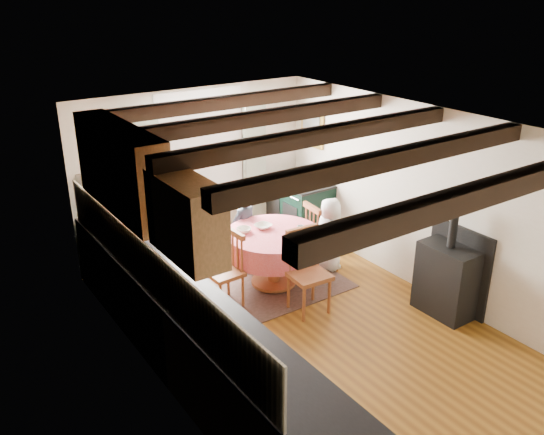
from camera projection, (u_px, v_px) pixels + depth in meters
floor at (311, 331)px, 6.62m from camera, size 3.60×5.50×0.00m
ceiling at (317, 127)px, 5.70m from camera, size 3.60×5.50×0.00m
wall_back at (196, 172)px, 8.26m from camera, size 3.60×0.00×2.40m
wall_left at (159, 283)px, 5.22m from camera, size 0.00×5.50×2.40m
wall_right at (428, 203)px, 7.10m from camera, size 0.00×5.50×2.40m
beam_a at (487, 192)px, 4.21m from camera, size 3.60×0.16×0.16m
beam_b at (389, 160)px, 4.98m from camera, size 3.60×0.16×0.16m
beam_c at (317, 136)px, 5.74m from camera, size 3.60×0.16×0.16m
beam_d at (262, 118)px, 6.50m from camera, size 3.60×0.16×0.16m
beam_e at (218, 103)px, 7.26m from camera, size 3.60×0.16×0.16m
splash_left at (148, 270)px, 5.46m from camera, size 0.02×4.50×0.55m
splash_back at (130, 185)px, 7.72m from camera, size 1.40×0.02×0.55m
base_cabinet_left at (193, 342)px, 5.67m from camera, size 0.60×5.30×0.88m
base_cabinet_back at (140, 244)px, 7.77m from camera, size 1.30×0.60×0.88m
worktop_left at (192, 301)px, 5.50m from camera, size 0.64×5.30×0.04m
worktop_back at (137, 213)px, 7.58m from camera, size 1.30×0.64×0.04m
wall_cabinet_glass at (121, 168)px, 5.94m from camera, size 0.34×1.80×0.90m
wall_cabinet_solid at (186, 218)px, 4.81m from camera, size 0.34×0.90×0.70m
window_frame at (201, 144)px, 8.14m from camera, size 1.34×0.03×1.54m
window_pane at (201, 144)px, 8.15m from camera, size 1.20×0.01×1.40m
curtain_left at (150, 190)px, 7.83m from camera, size 0.35×0.10×2.10m
curtain_right at (255, 169)px, 8.72m from camera, size 0.35×0.10×2.10m
curtain_rod at (202, 103)px, 7.85m from camera, size 2.00×0.03×0.03m
wall_picture at (312, 127)px, 8.65m from camera, size 0.04×0.50×0.60m
wall_plate at (257, 128)px, 8.59m from camera, size 0.30×0.02×0.30m
rug at (274, 284)px, 7.64m from camera, size 1.80×1.40×0.01m
dining_table at (274, 259)px, 7.50m from camera, size 1.25×1.25×0.75m
chair_near at (309, 272)px, 6.83m from camera, size 0.48×0.50×1.05m
chair_left at (224, 270)px, 6.98m from camera, size 0.45×0.43×0.97m
chair_right at (322, 236)px, 7.89m from camera, size 0.49×0.47×0.98m
aga_range at (299, 209)px, 8.89m from camera, size 0.66×1.02×0.94m
cast_iron_stove at (449, 262)px, 6.74m from camera, size 0.41×0.69×1.37m
child_far at (244, 230)px, 7.91m from camera, size 0.45×0.33×1.12m
child_right at (330, 234)px, 7.87m from camera, size 0.42×0.56×1.05m
bowl_a at (263, 226)px, 7.48m from camera, size 0.25×0.25×0.05m
bowl_b at (244, 230)px, 7.35m from camera, size 0.27×0.27×0.06m
cup at (301, 229)px, 7.35m from camera, size 0.10×0.10×0.09m
canister_tall at (116, 208)px, 7.35m from camera, size 0.14×0.14×0.25m
canister_wide at (145, 202)px, 7.61m from camera, size 0.19×0.19×0.21m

